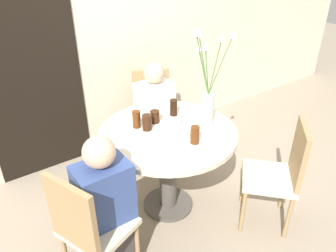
{
  "coord_description": "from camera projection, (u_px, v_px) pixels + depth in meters",
  "views": [
    {
      "loc": [
        -1.27,
        -1.78,
        2.06
      ],
      "look_at": [
        0.0,
        0.0,
        0.81
      ],
      "focal_mm": 35.0,
      "sensor_mm": 36.0,
      "label": 1
    }
  ],
  "objects": [
    {
      "name": "drink_glass_2",
      "position": [
        155.0,
        117.0,
        2.63
      ],
      "size": [
        0.08,
        0.08,
        0.1
      ],
      "color": "#33190C",
      "rests_on": "dining_table"
    },
    {
      "name": "flower_vase",
      "position": [
        208.0,
        90.0,
        2.5
      ],
      "size": [
        0.34,
        0.18,
        0.76
      ],
      "color": "#B2C6C1",
      "rests_on": "dining_table"
    },
    {
      "name": "doorway_panel",
      "position": [
        31.0,
        73.0,
        2.9
      ],
      "size": [
        0.9,
        0.01,
        2.05
      ],
      "color": "black",
      "rests_on": "ground_plane"
    },
    {
      "name": "drink_glass_0",
      "position": [
        147.0,
        122.0,
        2.52
      ],
      "size": [
        0.07,
        0.07,
        0.13
      ],
      "color": "#33190C",
      "rests_on": "dining_table"
    },
    {
      "name": "birthday_cake",
      "position": [
        181.0,
        129.0,
        2.48
      ],
      "size": [
        0.2,
        0.2,
        0.13
      ],
      "color": "white",
      "rests_on": "dining_table"
    },
    {
      "name": "side_plate",
      "position": [
        146.0,
        115.0,
        2.75
      ],
      "size": [
        0.17,
        0.17,
        0.01
      ],
      "color": "white",
      "rests_on": "dining_table"
    },
    {
      "name": "wall_back",
      "position": [
        95.0,
        31.0,
        3.12
      ],
      "size": [
        8.0,
        0.05,
        2.6
      ],
      "color": "beige",
      "rests_on": "ground_plane"
    },
    {
      "name": "chair_right_flank",
      "position": [
        88.0,
        226.0,
        2.02
      ],
      "size": [
        0.51,
        0.51,
        0.92
      ],
      "rotation": [
        0.0,
        0.0,
        1.93
      ],
      "color": "beige",
      "rests_on": "ground_plane"
    },
    {
      "name": "person_guest",
      "position": [
        106.0,
        212.0,
        2.15
      ],
      "size": [
        0.34,
        0.24,
        1.08
      ],
      "color": "#383333",
      "rests_on": "ground_plane"
    },
    {
      "name": "drink_glass_3",
      "position": [
        136.0,
        119.0,
        2.55
      ],
      "size": [
        0.06,
        0.06,
        0.14
      ],
      "color": "#51280F",
      "rests_on": "dining_table"
    },
    {
      "name": "ground_plane",
      "position": [
        168.0,
        205.0,
        2.92
      ],
      "size": [
        16.0,
        16.0,
        0.0
      ],
      "primitive_type": "plane",
      "color": "gray"
    },
    {
      "name": "drink_glass_4",
      "position": [
        174.0,
        108.0,
        2.73
      ],
      "size": [
        0.06,
        0.06,
        0.14
      ],
      "color": "black",
      "rests_on": "dining_table"
    },
    {
      "name": "dining_table",
      "position": [
        168.0,
        148.0,
        2.62
      ],
      "size": [
        1.08,
        1.08,
        0.77
      ],
      "color": "beige",
      "rests_on": "ground_plane"
    },
    {
      "name": "drink_glass_1",
      "position": [
        195.0,
        135.0,
        2.35
      ],
      "size": [
        0.06,
        0.06,
        0.13
      ],
      "color": "#51280F",
      "rests_on": "dining_table"
    },
    {
      "name": "chair_left_flank",
      "position": [
        153.0,
        109.0,
        3.41
      ],
      "size": [
        0.53,
        0.53,
        0.92
      ],
      "rotation": [
        0.0,
        0.0,
        -0.44
      ],
      "color": "beige",
      "rests_on": "ground_plane"
    },
    {
      "name": "person_boy",
      "position": [
        155.0,
        117.0,
        3.28
      ],
      "size": [
        0.34,
        0.24,
        1.08
      ],
      "color": "#383333",
      "rests_on": "ground_plane"
    },
    {
      "name": "chair_far_back",
      "position": [
        281.0,
        171.0,
        2.51
      ],
      "size": [
        0.57,
        0.57,
        0.92
      ],
      "rotation": [
        0.0,
        0.0,
        3.89
      ],
      "color": "beige",
      "rests_on": "ground_plane"
    }
  ]
}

